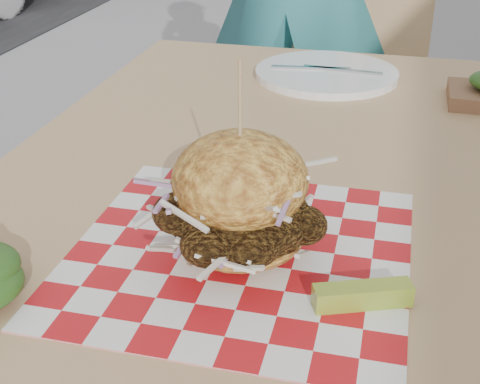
{
  "coord_description": "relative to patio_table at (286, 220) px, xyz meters",
  "views": [
    {
      "loc": [
        -0.15,
        -0.66,
        1.15
      ],
      "look_at": [
        -0.29,
        -0.07,
        0.82
      ],
      "focal_mm": 50.0,
      "sensor_mm": 36.0,
      "label": 1
    }
  ],
  "objects": [
    {
      "name": "place_setting",
      "position": [
        0.0,
        0.42,
        0.09
      ],
      "size": [
        0.27,
        0.27,
        0.02
      ],
      "color": "white",
      "rests_on": "patio_table"
    },
    {
      "name": "pickle_spear",
      "position": [
        0.12,
        -0.28,
        0.09
      ],
      "size": [
        0.1,
        0.06,
        0.02
      ],
      "primitive_type": "cube",
      "rotation": [
        0.0,
        0.0,
        0.37
      ],
      "color": "olive",
      "rests_on": "paper_liner"
    },
    {
      "name": "sandwich",
      "position": [
        -0.01,
        -0.22,
        0.14
      ],
      "size": [
        0.19,
        0.19,
        0.21
      ],
      "color": "gold",
      "rests_on": "paper_liner"
    },
    {
      "name": "paper_liner",
      "position": [
        -0.01,
        -0.22,
        0.08
      ],
      "size": [
        0.36,
        0.36,
        0.0
      ],
      "primitive_type": "cube",
      "color": "red",
      "rests_on": "patio_table"
    },
    {
      "name": "patio_table",
      "position": [
        0.0,
        0.0,
        0.0
      ],
      "size": [
        0.8,
        1.2,
        0.75
      ],
      "color": "tan",
      "rests_on": "ground"
    },
    {
      "name": "patio_chair",
      "position": [
        0.01,
        1.04,
        -0.12
      ],
      "size": [
        0.45,
        0.46,
        0.95
      ],
      "rotation": [
        0.0,
        0.0,
        -0.07
      ],
      "color": "tan",
      "rests_on": "ground"
    }
  ]
}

